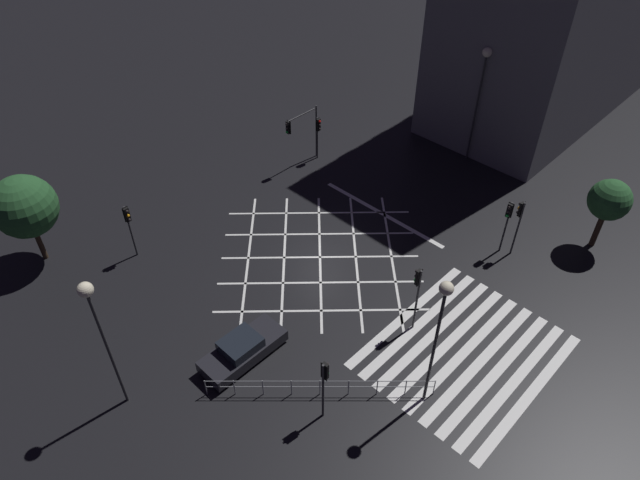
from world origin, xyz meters
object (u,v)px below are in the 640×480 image
at_px(traffic_light_ne_cross, 318,130).
at_px(waiting_car, 243,349).
at_px(traffic_light_nw_cross, 129,222).
at_px(traffic_light_median_south, 417,287).
at_px(traffic_light_ne_main, 301,127).
at_px(traffic_light_se_cross, 519,217).
at_px(street_tree_near, 24,207).
at_px(traffic_light_se_main, 508,218).
at_px(street_lamp_east, 441,315).
at_px(street_tree_far, 609,200).
at_px(street_lamp_far, 483,75).
at_px(traffic_light_sw_main, 325,379).
at_px(street_lamp_west, 94,313).

distance_m(traffic_light_ne_cross, waiting_car, 18.59).
distance_m(traffic_light_nw_cross, traffic_light_median_south, 16.57).
bearing_deg(traffic_light_nw_cross, traffic_light_ne_main, 90.06).
bearing_deg(traffic_light_se_cross, street_tree_near, 45.01).
height_order(traffic_light_nw_cross, traffic_light_se_cross, traffic_light_se_cross).
relative_size(traffic_light_se_main, waiting_car, 0.81).
relative_size(traffic_light_ne_cross, traffic_light_se_cross, 0.87).
bearing_deg(traffic_light_median_south, waiting_car, 57.39).
distance_m(traffic_light_se_cross, street_lamp_east, 12.42).
distance_m(traffic_light_nw_cross, street_lamp_east, 18.80).
bearing_deg(traffic_light_se_cross, traffic_light_se_main, 32.31).
bearing_deg(street_tree_far, traffic_light_ne_cross, 104.07).
relative_size(traffic_light_ne_cross, street_tree_near, 0.59).
distance_m(traffic_light_se_main, street_lamp_east, 12.25).
relative_size(traffic_light_se_cross, traffic_light_se_main, 1.05).
distance_m(street_lamp_east, street_tree_far, 16.16).
bearing_deg(street_lamp_far, traffic_light_se_cross, -132.99).
xyz_separation_m(traffic_light_sw_main, waiting_car, (-0.50, 5.07, -2.01)).
bearing_deg(street_lamp_west, traffic_light_se_cross, -19.21).
bearing_deg(waiting_car, traffic_light_ne_main, 36.04).
height_order(street_lamp_west, street_tree_near, street_lamp_west).
bearing_deg(traffic_light_nw_cross, traffic_light_sw_main, 0.04).
xyz_separation_m(traffic_light_se_cross, traffic_light_sw_main, (-15.61, 0.39, -0.05)).
distance_m(street_lamp_east, street_tree_near, 23.32).
relative_size(street_lamp_far, waiting_car, 1.87).
height_order(traffic_light_ne_cross, traffic_light_ne_main, traffic_light_ne_main).
bearing_deg(street_tree_far, waiting_car, 156.78).
distance_m(traffic_light_se_cross, street_tree_far, 5.30).
xyz_separation_m(traffic_light_median_south, traffic_light_se_main, (8.37, -0.20, -0.33)).
bearing_deg(traffic_light_median_south, street_lamp_west, 62.08).
xyz_separation_m(traffic_light_ne_main, street_lamp_west, (-19.51, -8.31, 2.98)).
xyz_separation_m(traffic_light_se_main, waiting_car, (-15.78, 4.94, -1.93)).
relative_size(traffic_light_ne_main, waiting_car, 0.91).
distance_m(traffic_light_median_south, street_tree_far, 13.45).
relative_size(traffic_light_se_main, street_tree_far, 0.78).
distance_m(street_lamp_west, street_tree_far, 27.87).
xyz_separation_m(traffic_light_sw_main, street_tree_near, (-3.93, 19.14, 1.14)).
height_order(traffic_light_se_cross, street_lamp_west, street_lamp_west).
height_order(street_lamp_east, waiting_car, street_lamp_east).
distance_m(traffic_light_se_cross, traffic_light_median_south, 8.73).
relative_size(traffic_light_median_south, traffic_light_se_main, 1.13).
relative_size(traffic_light_se_main, street_lamp_far, 0.43).
bearing_deg(traffic_light_nw_cross, traffic_light_se_cross, 44.75).
distance_m(traffic_light_se_main, street_lamp_far, 11.01).
bearing_deg(waiting_car, traffic_light_ne_cross, 32.69).
bearing_deg(traffic_light_se_main, street_tree_near, -44.70).
bearing_deg(traffic_light_se_cross, traffic_light_nw_cross, 44.75).
bearing_deg(traffic_light_sw_main, street_tree_far, -10.40).
bearing_deg(traffic_light_median_south, traffic_light_nw_cross, 24.72).
height_order(traffic_light_median_south, street_lamp_west, street_lamp_west).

